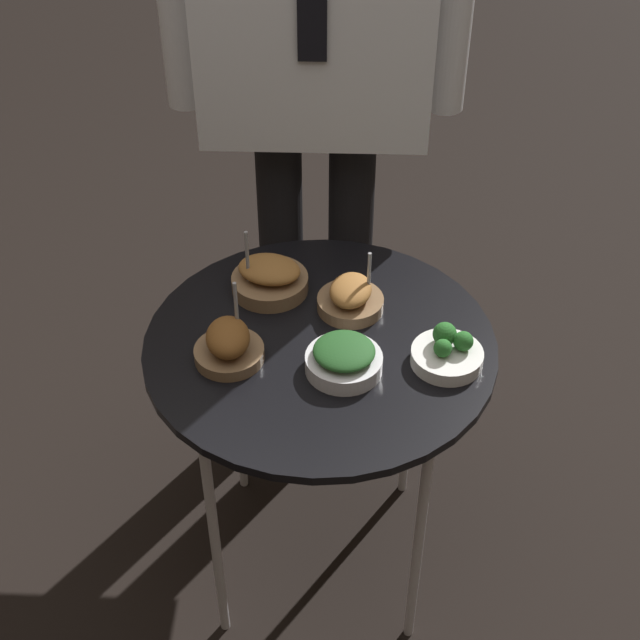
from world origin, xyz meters
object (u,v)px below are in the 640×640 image
(bowl_spinach_mid_left, at_px, (344,359))
(bowl_roast_near_rim, at_px, (351,298))
(serving_cart, at_px, (320,359))
(bowl_roast_center, at_px, (229,345))
(waiter_figure, at_px, (315,20))
(bowl_broccoli_far_rim, at_px, (448,352))
(bowl_roast_front_left, at_px, (270,278))

(bowl_spinach_mid_left, xyz_separation_m, bowl_roast_near_rim, (0.01, 0.17, 0.00))
(serving_cart, xyz_separation_m, bowl_roast_center, (-0.16, -0.05, 0.08))
(bowl_roast_near_rim, distance_m, waiter_figure, 0.56)
(bowl_spinach_mid_left, height_order, bowl_roast_center, bowl_roast_center)
(bowl_roast_center, bearing_deg, bowl_spinach_mid_left, -6.14)
(bowl_roast_center, bearing_deg, bowl_broccoli_far_rim, 0.87)
(serving_cart, distance_m, bowl_roast_front_left, 0.20)
(serving_cart, bearing_deg, bowl_spinach_mid_left, -59.53)
(serving_cart, bearing_deg, bowl_roast_front_left, 125.02)
(serving_cart, relative_size, bowl_roast_front_left, 4.33)
(bowl_roast_front_left, bearing_deg, bowl_roast_center, -105.63)
(serving_cart, height_order, bowl_roast_center, bowl_roast_center)
(bowl_spinach_mid_left, relative_size, bowl_roast_near_rim, 1.08)
(bowl_roast_near_rim, bearing_deg, serving_cart, -119.77)
(serving_cart, xyz_separation_m, bowl_roast_near_rim, (0.06, 0.10, 0.07))
(waiter_figure, bearing_deg, bowl_roast_front_left, -102.52)
(serving_cart, xyz_separation_m, waiter_figure, (-0.03, 0.49, 0.46))
(bowl_roast_center, height_order, bowl_broccoli_far_rim, bowl_roast_center)
(bowl_broccoli_far_rim, distance_m, waiter_figure, 0.71)
(bowl_roast_near_rim, distance_m, bowl_broccoli_far_rim, 0.23)
(bowl_broccoli_far_rim, bearing_deg, bowl_roast_near_rim, 140.38)
(bowl_spinach_mid_left, xyz_separation_m, bowl_roast_front_left, (-0.15, 0.23, 0.00))
(bowl_spinach_mid_left, relative_size, bowl_roast_center, 0.93)
(bowl_spinach_mid_left, distance_m, bowl_roast_center, 0.21)
(bowl_roast_near_rim, bearing_deg, waiter_figure, 101.94)
(serving_cart, height_order, bowl_spinach_mid_left, bowl_spinach_mid_left)
(bowl_spinach_mid_left, bearing_deg, serving_cart, 120.47)
(bowl_spinach_mid_left, bearing_deg, bowl_roast_center, 173.86)
(serving_cart, relative_size, bowl_spinach_mid_left, 4.75)
(bowl_roast_center, height_order, bowl_roast_front_left, bowl_roast_center)
(waiter_figure, bearing_deg, bowl_roast_near_rim, -78.06)
(bowl_broccoli_far_rim, bearing_deg, bowl_roast_center, -179.13)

